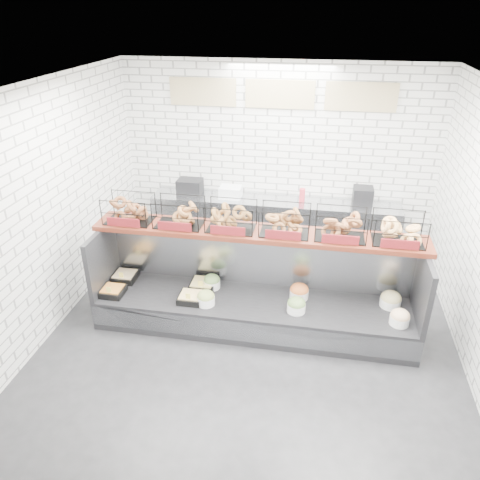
# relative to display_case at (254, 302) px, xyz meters

# --- Properties ---
(ground) EXTENTS (5.50, 5.50, 0.00)m
(ground) POSITION_rel_display_case_xyz_m (-0.00, -0.35, -0.32)
(ground) COLOR black
(ground) RESTS_ON ground
(room_shell) EXTENTS (5.02, 5.51, 3.01)m
(room_shell) POSITION_rel_display_case_xyz_m (-0.00, 0.26, 1.73)
(room_shell) COLOR white
(room_shell) RESTS_ON ground
(display_case) EXTENTS (4.00, 0.90, 1.20)m
(display_case) POSITION_rel_display_case_xyz_m (0.00, 0.00, 0.00)
(display_case) COLOR black
(display_case) RESTS_ON ground
(bagel_shelf) EXTENTS (4.10, 0.50, 0.40)m
(bagel_shelf) POSITION_rel_display_case_xyz_m (-0.00, 0.17, 1.06)
(bagel_shelf) COLOR #41160D
(bagel_shelf) RESTS_ON display_case
(prep_counter) EXTENTS (4.00, 0.60, 1.20)m
(prep_counter) POSITION_rel_display_case_xyz_m (-0.01, 2.08, 0.15)
(prep_counter) COLOR #93969B
(prep_counter) RESTS_ON ground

